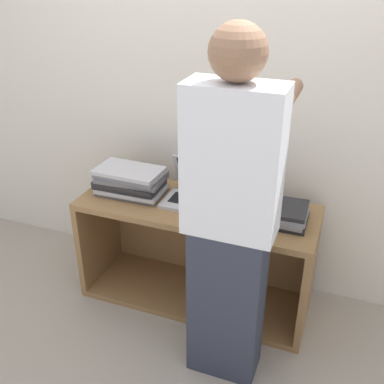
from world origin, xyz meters
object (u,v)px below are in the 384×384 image
(laptop_open, at_px, (200,194))
(person, at_px, (231,223))
(laptop_stack_left, at_px, (131,181))
(laptop_stack_right, at_px, (270,212))

(laptop_open, xyz_separation_m, person, (0.32, -0.49, 0.15))
(laptop_open, distance_m, laptop_stack_left, 0.41)
(laptop_open, xyz_separation_m, laptop_stack_left, (-0.41, -0.05, 0.03))
(person, bearing_deg, laptop_stack_right, 77.44)
(laptop_stack_right, relative_size, person, 0.23)
(laptop_stack_left, bearing_deg, laptop_stack_right, -0.14)
(laptop_open, distance_m, person, 0.60)
(laptop_stack_left, bearing_deg, person, -30.94)
(laptop_open, relative_size, person, 0.22)
(laptop_stack_right, bearing_deg, person, -102.56)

